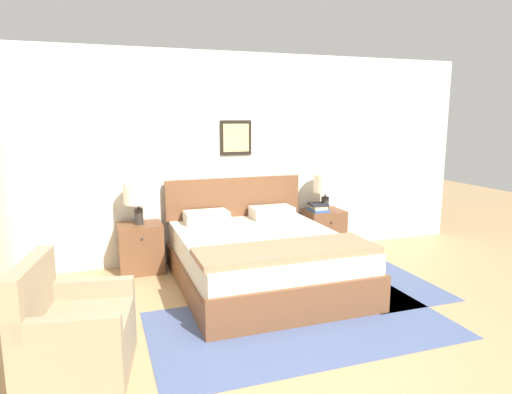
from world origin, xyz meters
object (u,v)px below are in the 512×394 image
object	(u,v)px
nightstand_by_door	(324,231)
armchair	(73,335)
table_lamp_near_window	(138,195)
nightstand_near_window	(141,248)
table_lamp_by_door	(325,185)
bed	(262,258)

from	to	relation	value
nightstand_by_door	armchair	bearing A→B (deg)	-146.06
nightstand_by_door	table_lamp_near_window	world-z (taller)	table_lamp_near_window
nightstand_near_window	table_lamp_by_door	xyz separation A→B (m)	(2.40, -0.02, 0.63)
nightstand_near_window	nightstand_by_door	distance (m)	2.40
bed	nightstand_near_window	world-z (taller)	bed
bed	table_lamp_by_door	distance (m)	1.59
bed	armchair	distance (m)	2.21
armchair	table_lamp_by_door	distance (m)	3.73
bed	nightstand_near_window	distance (m)	1.47
armchair	nightstand_by_door	xyz separation A→B (m)	(3.06, 2.06, -0.00)
bed	table_lamp_by_door	size ratio (longest dim) A/B	4.41
bed	nightstand_near_window	size ratio (longest dim) A/B	3.69
table_lamp_near_window	table_lamp_by_door	xyz separation A→B (m)	(2.41, 0.00, 0.00)
nightstand_by_door	table_lamp_near_window	size ratio (longest dim) A/B	1.19
bed	table_lamp_by_door	bearing A→B (deg)	35.11
nightstand_near_window	nightstand_by_door	size ratio (longest dim) A/B	1.00
nightstand_by_door	table_lamp_near_window	distance (m)	2.49
table_lamp_by_door	table_lamp_near_window	bearing A→B (deg)	180.00
nightstand_by_door	bed	bearing A→B (deg)	-144.38
armchair	table_lamp_near_window	bearing A→B (deg)	172.91
nightstand_by_door	table_lamp_by_door	distance (m)	0.63
bed	table_lamp_by_door	xyz separation A→B (m)	(1.20, 0.84, 0.63)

